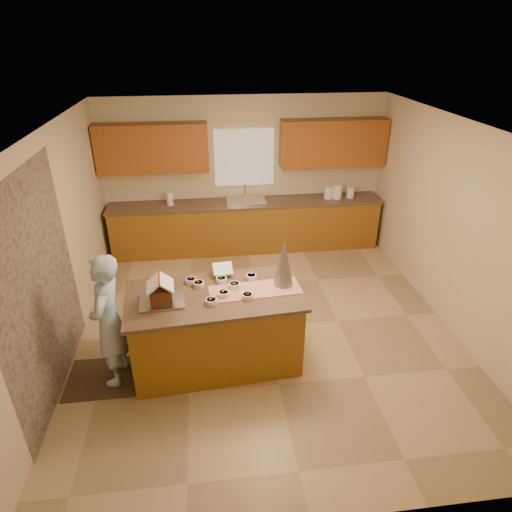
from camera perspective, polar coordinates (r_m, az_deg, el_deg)
name	(u,v)px	position (r m, az deg, el deg)	size (l,w,h in m)	color
floor	(265,326)	(6.18, 1.16, -9.06)	(5.50, 5.50, 0.00)	tan
ceiling	(267,128)	(5.06, 1.46, 16.32)	(5.50, 5.50, 0.00)	silver
wall_back	(244,174)	(8.04, -1.54, 10.63)	(5.50, 5.50, 0.00)	beige
wall_front	(322,404)	(3.26, 8.55, -18.50)	(5.50, 5.50, 0.00)	beige
wall_left	(57,249)	(5.72, -24.35, 0.84)	(5.50, 5.50, 0.00)	beige
wall_right	(455,228)	(6.32, 24.37, 3.31)	(5.50, 5.50, 0.00)	beige
stone_accent	(40,292)	(5.09, -26.20, -4.17)	(2.50, 2.50, 0.00)	gray
window_curtain	(244,158)	(7.93, -1.55, 12.64)	(1.05, 0.03, 1.00)	white
back_counter_base	(246,227)	(8.08, -1.25, 3.83)	(4.80, 0.60, 0.88)	brown
back_counter_top	(246,203)	(7.90, -1.28, 6.88)	(4.85, 0.63, 0.04)	brown
upper_cabinet_left	(152,148)	(7.74, -13.29, 13.47)	(1.85, 0.35, 0.80)	#9E4B22
upper_cabinet_right	(333,143)	(8.02, 9.98, 14.27)	(1.85, 0.35, 0.80)	#9E4B22
sink	(246,204)	(7.91, -1.28, 6.82)	(0.70, 0.45, 0.12)	silver
faucet	(245,191)	(8.02, -1.43, 8.40)	(0.03, 0.03, 0.28)	silver
island_base	(216,330)	(5.35, -5.23, -9.58)	(1.91, 0.96, 0.93)	brown
island_top	(214,296)	(5.07, -5.46, -5.17)	(2.00, 1.04, 0.04)	brown
table_runner	(255,290)	(5.11, -0.14, -4.38)	(1.06, 0.38, 0.01)	#9D0B0D
baking_tray	(162,302)	(4.99, -12.10, -5.79)	(0.49, 0.36, 0.03)	silver
cookbook	(223,269)	(5.37, -4.33, -1.66)	(0.23, 0.02, 0.19)	white
tinsel_tree	(284,263)	(5.08, 3.61, -0.88)	(0.23, 0.23, 0.58)	#A4A5B0
rug	(115,377)	(5.65, -17.83, -14.68)	(1.08, 0.71, 0.01)	black
boy	(109,321)	(5.16, -18.56, -7.99)	(0.58, 0.38, 1.60)	#AAC8F1
canister_a	(328,193)	(8.14, 9.38, 8.09)	(0.16, 0.16, 0.22)	white
canister_b	(337,191)	(8.18, 10.48, 8.24)	(0.18, 0.18, 0.26)	white
canister_c	(350,192)	(8.26, 12.14, 8.07)	(0.14, 0.14, 0.20)	white
paper_towel	(170,199)	(7.85, -11.11, 7.28)	(0.11, 0.11, 0.24)	white
gingerbread_house	(161,292)	(4.93, -12.24, -4.58)	(0.31, 0.32, 0.30)	#5A2D17
candy_bowls	(222,287)	(5.13, -4.38, -4.03)	(0.85, 0.61, 0.06)	#C74823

